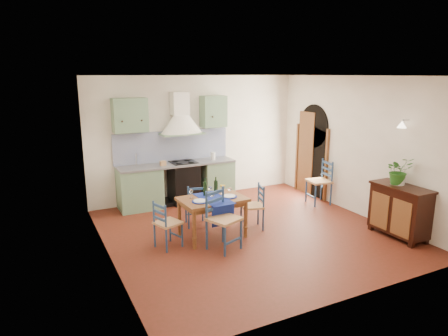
{
  "coord_description": "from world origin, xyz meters",
  "views": [
    {
      "loc": [
        -3.47,
        -5.93,
        2.84
      ],
      "look_at": [
        -0.38,
        0.3,
        1.19
      ],
      "focal_mm": 32.0,
      "sensor_mm": 36.0,
      "label": 1
    }
  ],
  "objects_px": {
    "chair_near": "(222,219)",
    "sideboard": "(400,209)",
    "dining_table": "(213,203)",
    "potted_plant": "(399,171)"
  },
  "relations": [
    {
      "from": "dining_table",
      "to": "potted_plant",
      "type": "xyz_separation_m",
      "value": [
        2.97,
        -1.34,
        0.55
      ]
    },
    {
      "from": "chair_near",
      "to": "sideboard",
      "type": "xyz_separation_m",
      "value": [
        3.02,
        -0.93,
        -0.01
      ]
    },
    {
      "from": "sideboard",
      "to": "chair_near",
      "type": "bearing_deg",
      "value": 162.8
    },
    {
      "from": "chair_near",
      "to": "sideboard",
      "type": "distance_m",
      "value": 3.16
    },
    {
      "from": "dining_table",
      "to": "potted_plant",
      "type": "height_order",
      "value": "potted_plant"
    },
    {
      "from": "dining_table",
      "to": "sideboard",
      "type": "height_order",
      "value": "dining_table"
    },
    {
      "from": "dining_table",
      "to": "chair_near",
      "type": "xyz_separation_m",
      "value": [
        -0.07,
        -0.52,
        -0.12
      ]
    },
    {
      "from": "sideboard",
      "to": "potted_plant",
      "type": "bearing_deg",
      "value": 80.06
    },
    {
      "from": "chair_near",
      "to": "potted_plant",
      "type": "relative_size",
      "value": 2.03
    },
    {
      "from": "chair_near",
      "to": "sideboard",
      "type": "bearing_deg",
      "value": -17.2
    }
  ]
}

